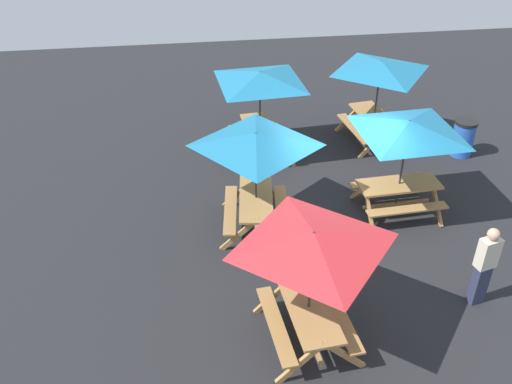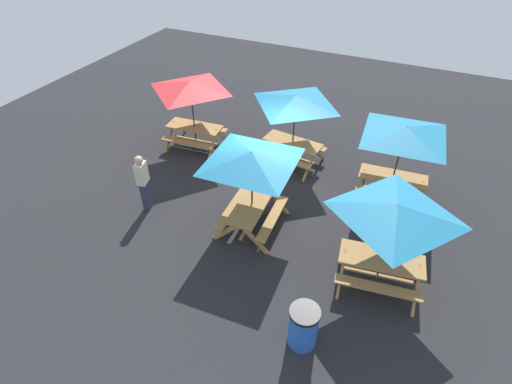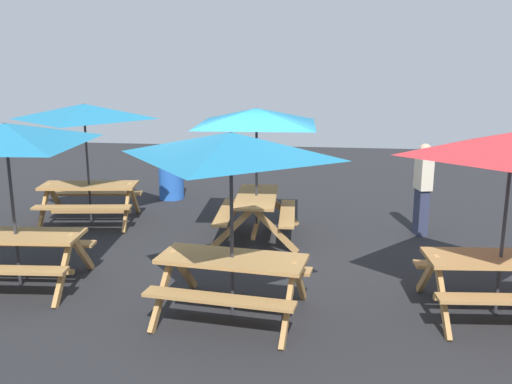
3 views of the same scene
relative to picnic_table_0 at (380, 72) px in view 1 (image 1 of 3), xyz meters
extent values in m
plane|color=#232326|center=(3.27, -1.86, -1.99)|extent=(24.00, 24.00, 0.00)
cube|color=#A87A44|center=(0.00, 0.00, -1.25)|extent=(1.88, 0.95, 0.05)
cube|color=#A87A44|center=(0.08, -0.54, -1.54)|extent=(1.82, 0.51, 0.04)
cube|color=#A87A44|center=(-0.08, 0.54, -1.54)|extent=(1.82, 0.51, 0.04)
cube|color=#A87A44|center=(-0.72, -0.47, -1.62)|extent=(0.17, 0.80, 0.81)
cube|color=#A87A44|center=(-0.82, 0.25, -1.62)|extent=(0.17, 0.80, 0.81)
cube|color=#A87A44|center=(0.82, -0.25, -1.62)|extent=(0.17, 0.80, 0.81)
cube|color=#A87A44|center=(0.72, 0.47, -1.62)|extent=(0.17, 0.80, 0.81)
cube|color=#A87A44|center=(0.00, 0.00, -1.77)|extent=(1.55, 0.29, 0.06)
cylinder|color=#2D2D33|center=(0.00, 0.00, -0.84)|extent=(0.04, 0.04, 2.30)
pyramid|color=teal|center=(0.00, 0.00, 0.17)|extent=(2.26, 2.26, 0.28)
cube|color=#A87A44|center=(0.29, -3.15, -1.25)|extent=(1.85, 0.84, 0.05)
cube|color=#A87A44|center=(0.34, -3.70, -1.54)|extent=(1.81, 0.40, 0.04)
cube|color=#A87A44|center=(0.25, -2.60, -1.54)|extent=(1.81, 0.40, 0.04)
cube|color=#A87A44|center=(-0.46, -3.57, -1.62)|extent=(0.12, 0.80, 0.81)
cube|color=#A87A44|center=(-0.51, -2.85, -1.62)|extent=(0.12, 0.80, 0.81)
cube|color=#A87A44|center=(1.10, -3.45, -1.62)|extent=(0.12, 0.80, 0.81)
cube|color=#A87A44|center=(1.04, -2.73, -1.62)|extent=(0.12, 0.80, 0.81)
cube|color=#A87A44|center=(0.29, -3.15, -1.77)|extent=(1.56, 0.19, 0.06)
cylinder|color=#2D2D33|center=(0.29, -3.15, -0.84)|extent=(0.04, 0.04, 2.30)
pyramid|color=teal|center=(0.29, -3.15, 0.17)|extent=(2.82, 2.82, 0.28)
cube|color=#A87A44|center=(3.42, -3.68, -1.25)|extent=(1.87, 0.92, 0.05)
cube|color=#A87A44|center=(3.35, -4.23, -1.54)|extent=(1.82, 0.48, 0.04)
cube|color=#A87A44|center=(3.49, -3.14, -1.54)|extent=(1.82, 0.48, 0.04)
cube|color=#A87A44|center=(2.60, -3.95, -1.62)|extent=(0.16, 0.80, 0.81)
cube|color=#A87A44|center=(2.69, -3.22, -1.62)|extent=(0.16, 0.80, 0.81)
cube|color=#A87A44|center=(4.15, -4.14, -1.62)|extent=(0.16, 0.80, 0.81)
cube|color=#A87A44|center=(4.24, -3.42, -1.62)|extent=(0.16, 0.80, 0.81)
cube|color=#A87A44|center=(3.42, -3.68, -1.77)|extent=(1.56, 0.27, 0.06)
cylinder|color=#2D2D33|center=(3.42, -3.68, -0.84)|extent=(0.04, 0.04, 2.30)
pyramid|color=teal|center=(3.42, -3.68, 0.17)|extent=(2.23, 2.23, 0.28)
cube|color=#A87A44|center=(6.69, -3.26, -1.25)|extent=(1.86, 0.86, 0.05)
cube|color=#A87A44|center=(6.74, -3.80, -1.54)|extent=(1.82, 0.42, 0.04)
cube|color=#A87A44|center=(6.64, -2.71, -1.54)|extent=(1.82, 0.42, 0.04)
cube|color=#A87A44|center=(5.95, -3.69, -1.62)|extent=(0.13, 0.80, 0.81)
cube|color=#A87A44|center=(5.88, -2.96, -1.62)|extent=(0.13, 0.80, 0.81)
cube|color=#A87A44|center=(7.50, -3.55, -1.62)|extent=(0.13, 0.80, 0.81)
cube|color=#A87A44|center=(7.44, -2.82, -1.62)|extent=(0.13, 0.80, 0.81)
cube|color=#A87A44|center=(6.69, -3.26, -1.77)|extent=(1.56, 0.21, 0.06)
cylinder|color=#2D2D33|center=(6.69, -3.26, -0.84)|extent=(0.04, 0.04, 2.30)
pyramid|color=red|center=(6.69, -3.26, 0.17)|extent=(2.17, 2.17, 0.28)
cube|color=#A87A44|center=(3.32, -0.49, -1.25)|extent=(0.79, 1.83, 0.05)
cube|color=#A87A44|center=(3.86, -0.46, -1.54)|extent=(0.36, 1.81, 0.04)
cube|color=#A87A44|center=(2.77, -0.52, -1.54)|extent=(0.36, 1.81, 0.04)
cube|color=#A87A44|center=(3.72, -1.25, -1.62)|extent=(0.80, 0.10, 0.81)
cube|color=#A87A44|center=(2.99, -1.29, -1.62)|extent=(0.80, 0.10, 0.81)
cube|color=#A87A44|center=(3.64, 0.31, -1.62)|extent=(0.80, 0.10, 0.81)
cube|color=#A87A44|center=(2.91, 0.27, -1.62)|extent=(0.80, 0.10, 0.81)
cube|color=#A87A44|center=(3.32, -0.49, -1.77)|extent=(0.15, 1.56, 0.06)
cylinder|color=#2D2D33|center=(3.32, -0.49, -0.84)|extent=(0.04, 0.04, 2.30)
pyramid|color=teal|center=(3.32, -0.49, 0.17)|extent=(2.82, 2.82, 0.28)
cylinder|color=blue|center=(1.03, 2.09, -1.54)|extent=(0.56, 0.56, 0.90)
cylinder|color=black|center=(1.03, 2.09, -1.05)|extent=(0.59, 0.59, 0.08)
cube|color=#2D334C|center=(6.24, 0.01, -1.56)|extent=(0.24, 0.32, 0.85)
cube|color=beige|center=(6.24, 0.01, -0.84)|extent=(0.30, 0.40, 0.60)
sphere|color=tan|center=(6.24, 0.01, -0.43)|extent=(0.22, 0.22, 0.22)
camera|label=1|loc=(13.27, -5.05, 5.56)|focal=40.00mm
camera|label=2|loc=(0.05, 6.39, 5.24)|focal=28.00mm
camera|label=3|loc=(4.56, -10.19, 1.16)|focal=40.00mm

